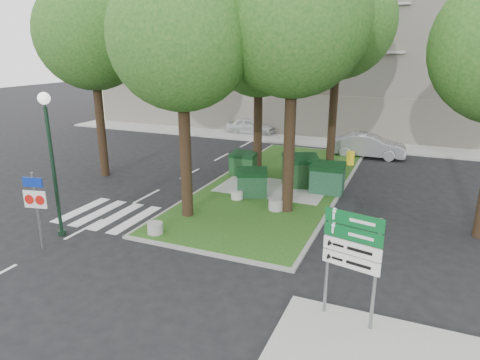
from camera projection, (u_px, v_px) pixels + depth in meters
The scene contains 24 objects.
ground at pixel (190, 250), 14.29m from camera, with size 120.00×120.00×0.00m, color black.
median_island at pixel (278, 184), 21.12m from camera, with size 6.00×16.00×0.12m, color #1F4012.
median_kerb at pixel (278, 184), 21.13m from camera, with size 6.30×16.30×0.10m, color gray.
building_sidewalk at pixel (317, 142), 30.55m from camera, with size 42.00×3.00×0.12m, color #999993.
zebra_crossing at pixel (126, 218), 17.00m from camera, with size 5.00×3.00×0.01m, color silver.
apartment_building at pixel (344, 28), 34.80m from camera, with size 41.00×12.00×16.00m, color #BFB68F.
tree_median_near_left at pixel (183, 23), 14.90m from camera, with size 5.20×5.20×10.53m.
tree_median_near_right at pixel (297, 3), 15.16m from camera, with size 5.60×5.60×11.46m.
tree_median_mid at pixel (261, 37), 20.54m from camera, with size 4.80×4.80×9.99m.
tree_median_far at pixel (341, 10), 21.59m from camera, with size 5.80×5.80×11.93m.
tree_street_left at pixel (93, 22), 20.49m from camera, with size 5.40×5.40×11.00m.
dumpster_a at pixel (244, 164), 22.19m from camera, with size 1.35×0.96×1.25m.
dumpster_b at pixel (252, 183), 19.05m from camera, with size 1.60×1.38×1.25m.
dumpster_c at pixel (300, 171), 20.35m from camera, with size 1.99×1.75×1.54m.
dumpster_d at pixel (327, 178), 19.48m from camera, with size 1.54×1.11×1.40m.
bollard_left at pixel (155, 228), 15.26m from camera, with size 0.55×0.55×0.39m, color #979792.
bollard_right at pixel (276, 205), 17.49m from camera, with size 0.62×0.62×0.44m, color gray.
bollard_mid at pixel (237, 195), 18.76m from camera, with size 0.52×0.52×0.37m, color #ACABA6.
litter_bin at pixel (350, 158), 24.21m from camera, with size 0.44×0.44×0.77m, color yellow.
street_lamp at pixel (51, 149), 14.51m from camera, with size 0.41×0.41×5.09m.
traffic_sign_pole at pixel (36, 201), 13.92m from camera, with size 0.79×0.21×2.67m.
directional_sign at pixel (352, 251), 9.90m from camera, with size 1.37×0.37×2.79m.
car_white at pixel (251, 126), 33.27m from camera, with size 1.54×3.83×1.30m, color silver.
car_silver at pixel (369, 146), 26.28m from camera, with size 1.54×4.41×1.45m, color #919298.
Camera 1 is at (6.59, -11.28, 6.46)m, focal length 32.00 mm.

